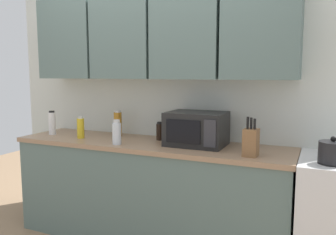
{
  "coord_description": "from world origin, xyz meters",
  "views": [
    {
      "loc": [
        1.37,
        -2.95,
        1.5
      ],
      "look_at": [
        0.16,
        -0.25,
        1.12
      ],
      "focal_mm": 36.92,
      "sensor_mm": 36.0,
      "label": 1
    }
  ],
  "objects_px": {
    "bottle_white_jar": "(52,123)",
    "bottle_yellow_mustard": "(81,128)",
    "microwave": "(196,129)",
    "knife_block": "(251,142)",
    "kettle": "(333,152)",
    "bottle_soy_dark": "(160,131)",
    "bottle_clear_tall": "(117,133)",
    "bottle_amber_vinegar": "(118,124)"
  },
  "relations": [
    {
      "from": "kettle",
      "to": "bottle_amber_vinegar",
      "type": "distance_m",
      "value": 1.87
    },
    {
      "from": "kettle",
      "to": "knife_block",
      "type": "relative_size",
      "value": 0.62
    },
    {
      "from": "microwave",
      "to": "knife_block",
      "type": "relative_size",
      "value": 1.66
    },
    {
      "from": "bottle_clear_tall",
      "to": "bottle_white_jar",
      "type": "bearing_deg",
      "value": 169.98
    },
    {
      "from": "kettle",
      "to": "bottle_clear_tall",
      "type": "distance_m",
      "value": 1.65
    },
    {
      "from": "bottle_yellow_mustard",
      "to": "bottle_soy_dark",
      "type": "bearing_deg",
      "value": 16.94
    },
    {
      "from": "bottle_white_jar",
      "to": "bottle_amber_vinegar",
      "type": "height_order",
      "value": "bottle_amber_vinegar"
    },
    {
      "from": "microwave",
      "to": "bottle_white_jar",
      "type": "xyz_separation_m",
      "value": [
        -1.47,
        -0.1,
        -0.03
      ]
    },
    {
      "from": "kettle",
      "to": "knife_block",
      "type": "height_order",
      "value": "knife_block"
    },
    {
      "from": "bottle_amber_vinegar",
      "to": "bottle_clear_tall",
      "type": "bearing_deg",
      "value": -59.06
    },
    {
      "from": "kettle",
      "to": "bottle_yellow_mustard",
      "type": "height_order",
      "value": "bottle_yellow_mustard"
    },
    {
      "from": "knife_block",
      "to": "microwave",
      "type": "bearing_deg",
      "value": 157.55
    },
    {
      "from": "bottle_white_jar",
      "to": "bottle_clear_tall",
      "type": "bearing_deg",
      "value": -10.02
    },
    {
      "from": "microwave",
      "to": "kettle",
      "type": "bearing_deg",
      "value": -11.24
    },
    {
      "from": "bottle_amber_vinegar",
      "to": "bottle_yellow_mustard",
      "type": "bearing_deg",
      "value": -139.83
    },
    {
      "from": "bottle_clear_tall",
      "to": "knife_block",
      "type": "bearing_deg",
      "value": 2.13
    },
    {
      "from": "bottle_yellow_mustard",
      "to": "bottle_clear_tall",
      "type": "height_order",
      "value": "bottle_clear_tall"
    },
    {
      "from": "kettle",
      "to": "microwave",
      "type": "xyz_separation_m",
      "value": [
        -1.03,
        0.2,
        0.06
      ]
    },
    {
      "from": "bottle_yellow_mustard",
      "to": "bottle_soy_dark",
      "type": "distance_m",
      "value": 0.74
    },
    {
      "from": "bottle_yellow_mustard",
      "to": "bottle_white_jar",
      "type": "distance_m",
      "value": 0.38
    },
    {
      "from": "kettle",
      "to": "microwave",
      "type": "distance_m",
      "value": 1.05
    },
    {
      "from": "bottle_amber_vinegar",
      "to": "bottle_white_jar",
      "type": "bearing_deg",
      "value": -164.14
    },
    {
      "from": "microwave",
      "to": "bottle_white_jar",
      "type": "distance_m",
      "value": 1.47
    },
    {
      "from": "bottle_yellow_mustard",
      "to": "bottle_amber_vinegar",
      "type": "bearing_deg",
      "value": 40.17
    },
    {
      "from": "bottle_soy_dark",
      "to": "kettle",
      "type": "bearing_deg",
      "value": -11.44
    },
    {
      "from": "knife_block",
      "to": "bottle_amber_vinegar",
      "type": "relative_size",
      "value": 1.17
    },
    {
      "from": "microwave",
      "to": "bottle_white_jar",
      "type": "relative_size",
      "value": 2.04
    },
    {
      "from": "bottle_amber_vinegar",
      "to": "microwave",
      "type": "bearing_deg",
      "value": -6.02
    },
    {
      "from": "kettle",
      "to": "bottle_white_jar",
      "type": "xyz_separation_m",
      "value": [
        -2.49,
        0.11,
        0.03
      ]
    },
    {
      "from": "bottle_yellow_mustard",
      "to": "bottle_clear_tall",
      "type": "bearing_deg",
      "value": -13.07
    },
    {
      "from": "bottle_white_jar",
      "to": "bottle_yellow_mustard",
      "type": "bearing_deg",
      "value": -6.19
    },
    {
      "from": "bottle_clear_tall",
      "to": "bottle_amber_vinegar",
      "type": "bearing_deg",
      "value": 120.94
    },
    {
      "from": "bottle_white_jar",
      "to": "bottle_amber_vinegar",
      "type": "bearing_deg",
      "value": 15.86
    },
    {
      "from": "microwave",
      "to": "bottle_clear_tall",
      "type": "distance_m",
      "value": 0.67
    },
    {
      "from": "kettle",
      "to": "bottle_yellow_mustard",
      "type": "xyz_separation_m",
      "value": [
        -2.12,
        0.07,
        0.01
      ]
    },
    {
      "from": "knife_block",
      "to": "bottle_yellow_mustard",
      "type": "xyz_separation_m",
      "value": [
        -1.58,
        0.07,
        -0.01
      ]
    },
    {
      "from": "kettle",
      "to": "bottle_soy_dark",
      "type": "distance_m",
      "value": 1.43
    },
    {
      "from": "bottle_white_jar",
      "to": "kettle",
      "type": "bearing_deg",
      "value": -2.5
    },
    {
      "from": "microwave",
      "to": "bottle_soy_dark",
      "type": "bearing_deg",
      "value": 167.99
    },
    {
      "from": "bottle_clear_tall",
      "to": "bottle_amber_vinegar",
      "type": "xyz_separation_m",
      "value": [
        -0.2,
        0.33,
        0.02
      ]
    },
    {
      "from": "bottle_soy_dark",
      "to": "bottle_amber_vinegar",
      "type": "bearing_deg",
      "value": 179.16
    },
    {
      "from": "bottle_yellow_mustard",
      "to": "bottle_amber_vinegar",
      "type": "xyz_separation_m",
      "value": [
        0.26,
        0.22,
        0.02
      ]
    }
  ]
}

